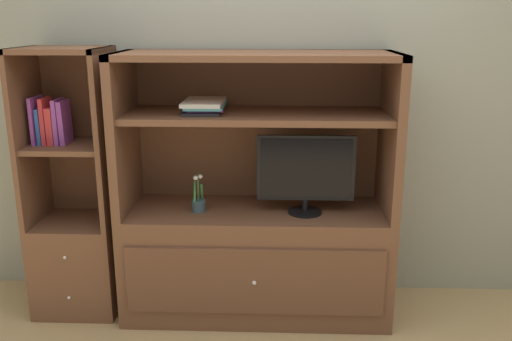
# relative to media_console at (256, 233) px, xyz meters

# --- Properties ---
(painted_rear_wall) EXTENTS (6.00, 0.10, 2.80)m
(painted_rear_wall) POSITION_rel_media_console_xyz_m (0.00, 0.34, 0.90)
(painted_rear_wall) COLOR gray
(painted_rear_wall) RESTS_ON ground_plane
(media_console) EXTENTS (1.56, 0.59, 1.55)m
(media_console) POSITION_rel_media_console_xyz_m (0.00, 0.00, 0.00)
(media_console) COLOR brown
(media_console) RESTS_ON ground_plane
(tv_monitor) EXTENTS (0.55, 0.20, 0.46)m
(tv_monitor) POSITION_rel_media_console_xyz_m (0.28, -0.06, 0.40)
(tv_monitor) COLOR black
(tv_monitor) RESTS_ON media_console
(potted_plant) EXTENTS (0.08, 0.09, 0.23)m
(potted_plant) POSITION_rel_media_console_xyz_m (-0.33, -0.05, 0.20)
(potted_plant) COLOR #384C56
(potted_plant) RESTS_ON media_console
(magazine_stack) EXTENTS (0.24, 0.34, 0.07)m
(magazine_stack) POSITION_rel_media_console_xyz_m (-0.29, -0.00, 0.76)
(magazine_stack) COLOR black
(magazine_stack) RESTS_ON media_console
(bookshelf_tall) EXTENTS (0.49, 0.45, 1.58)m
(bookshelf_tall) POSITION_rel_media_console_xyz_m (-1.08, 0.00, 0.02)
(bookshelf_tall) COLOR brown
(bookshelf_tall) RESTS_ON ground_plane
(upright_book_row) EXTENTS (0.19, 0.18, 0.27)m
(upright_book_row) POSITION_rel_media_console_xyz_m (-1.17, -0.01, 0.66)
(upright_book_row) COLOR purple
(upright_book_row) RESTS_ON bookshelf_tall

